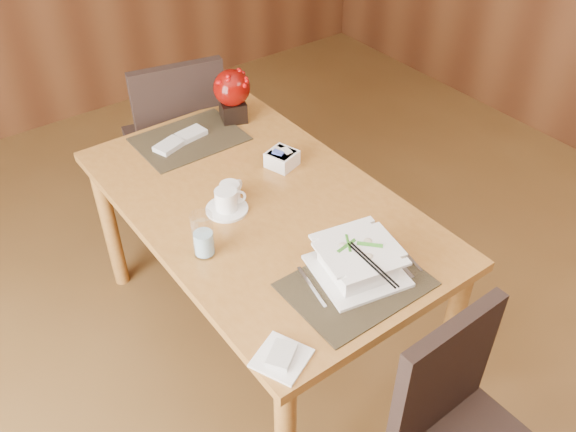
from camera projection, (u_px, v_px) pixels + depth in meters
ground at (351, 424)px, 2.43m from camera, size 6.00×6.00×0.00m
dining_table at (261, 221)px, 2.39m from camera, size 0.90×1.50×0.75m
placemat_near at (356, 284)px, 1.98m from camera, size 0.45×0.33×0.01m
placemat_far at (190, 139)px, 2.67m from camera, size 0.45×0.33×0.01m
soup_setting at (358, 261)px, 1.99m from camera, size 0.33×0.33×0.11m
coffee_cup at (226, 202)px, 2.26m from camera, size 0.16×0.16×0.09m
water_glass at (203, 235)px, 2.05m from camera, size 0.10×0.10×0.17m
creamer_jug at (230, 192)px, 2.31m from camera, size 0.12×0.12×0.07m
sugar_caddy at (282, 159)px, 2.49m from camera, size 0.14×0.14×0.07m
berry_decor at (232, 92)px, 2.71m from camera, size 0.17×0.17×0.24m
napkins_far at (182, 139)px, 2.64m from camera, size 0.26×0.14×0.02m
bread_plate at (282, 358)px, 1.75m from camera, size 0.19×0.19×0.01m
near_chair at (463, 430)px, 1.85m from camera, size 0.42×0.43×0.90m
far_chair at (178, 135)px, 3.07m from camera, size 0.54×0.54×0.98m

